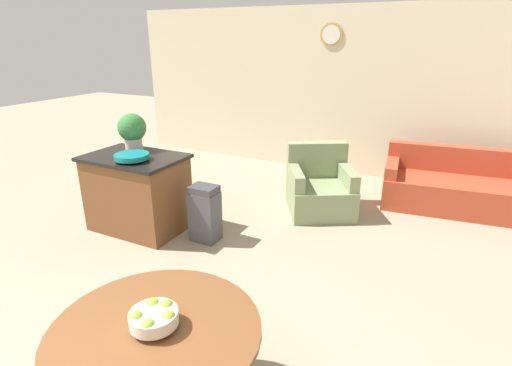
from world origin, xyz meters
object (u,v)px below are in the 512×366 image
object	(u,v)px
kitchen_island	(138,192)
armchair	(320,190)
fruit_bowl	(154,317)
teal_bowl	(132,156)
potted_plant	(132,130)
trash_bin	(205,214)
couch	(462,189)
dining_table	(158,352)

from	to	relation	value
kitchen_island	armchair	bearing A→B (deg)	39.93
armchair	kitchen_island	bearing A→B (deg)	-170.09
fruit_bowl	teal_bowl	world-z (taller)	teal_bowl
potted_plant	armchair	world-z (taller)	potted_plant
trash_bin	armchair	world-z (taller)	armchair
trash_bin	couch	size ratio (longest dim) A/B	0.32
teal_bowl	trash_bin	xyz separation A→B (m)	(0.76, 0.25, -0.64)
kitchen_island	couch	distance (m)	4.26
fruit_bowl	dining_table	bearing A→B (deg)	-119.23
trash_bin	armchair	size ratio (longest dim) A/B	0.58
potted_plant	couch	xyz separation A→B (m)	(3.65, 2.26, -0.89)
dining_table	couch	xyz separation A→B (m)	(1.49, 4.45, -0.29)
teal_bowl	couch	bearing A→B (deg)	37.76
fruit_bowl	couch	xyz separation A→B (m)	(1.49, 4.45, -0.53)
kitchen_island	potted_plant	size ratio (longest dim) A/B	2.56
couch	armchair	world-z (taller)	armchair
potted_plant	armchair	distance (m)	2.51
dining_table	teal_bowl	bearing A→B (deg)	135.29
potted_plant	couch	world-z (taller)	potted_plant
fruit_bowl	teal_bowl	size ratio (longest dim) A/B	0.69
dining_table	potted_plant	world-z (taller)	potted_plant
armchair	dining_table	bearing A→B (deg)	-116.68
couch	teal_bowl	bearing A→B (deg)	-148.44
fruit_bowl	trash_bin	world-z (taller)	fruit_bowl
fruit_bowl	kitchen_island	xyz separation A→B (m)	(-1.99, 2.00, -0.34)
dining_table	kitchen_island	distance (m)	2.83
armchair	teal_bowl	bearing A→B (deg)	-165.27
teal_bowl	trash_bin	distance (m)	1.03
dining_table	potted_plant	xyz separation A→B (m)	(-2.16, 2.20, 0.60)
dining_table	trash_bin	bearing A→B (deg)	117.68
potted_plant	armchair	size ratio (longest dim) A/B	0.39
armchair	trash_bin	bearing A→B (deg)	-152.81
teal_bowl	trash_bin	bearing A→B (deg)	18.36
dining_table	fruit_bowl	world-z (taller)	fruit_bowl
dining_table	trash_bin	distance (m)	2.39
kitchen_island	trash_bin	bearing A→B (deg)	6.45
kitchen_island	armchair	world-z (taller)	kitchen_island
dining_table	teal_bowl	xyz separation A→B (m)	(-1.87, 1.85, 0.40)
teal_bowl	trash_bin	size ratio (longest dim) A/B	0.58
dining_table	couch	distance (m)	4.71
fruit_bowl	armchair	size ratio (longest dim) A/B	0.23
trash_bin	couch	bearing A→B (deg)	42.14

